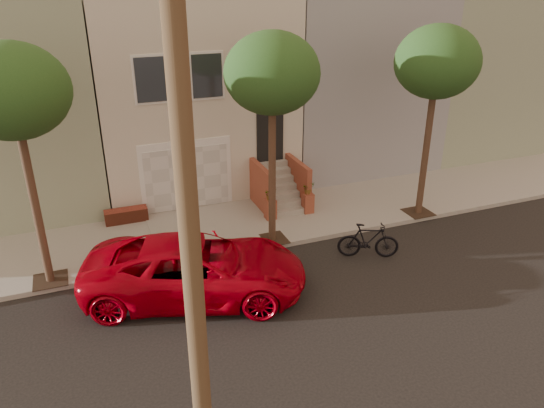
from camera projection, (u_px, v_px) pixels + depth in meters
name	position (u px, v px, depth m)	size (l,w,h in m)	color
ground	(292.00, 321.00, 12.61)	(90.00, 90.00, 0.00)	black
sidewalk	(228.00, 227.00, 17.13)	(40.00, 3.70, 0.15)	gray
house_row	(183.00, 87.00, 20.63)	(33.10, 11.70, 7.00)	beige
tree_left	(12.00, 93.00, 11.95)	(2.70, 2.57, 6.30)	#2D2116
tree_mid	(272.00, 75.00, 14.11)	(2.70, 2.57, 6.30)	#2D2116
tree_right	(437.00, 63.00, 15.94)	(2.70, 2.57, 6.30)	#2D2116
pickup_truck	(196.00, 268.00, 13.35)	(2.64, 5.73, 1.59)	#AC0010
motorcycle	(368.00, 241.00, 15.28)	(0.51, 1.82, 1.09)	black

